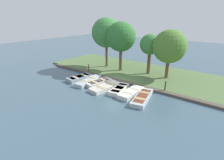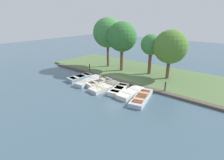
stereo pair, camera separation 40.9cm
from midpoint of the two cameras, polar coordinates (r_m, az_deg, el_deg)
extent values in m
plane|color=#425B6B|center=(18.18, -0.05, -1.14)|extent=(80.00, 80.00, 0.00)
cube|color=#567042|center=(22.10, 7.89, 2.84)|extent=(8.00, 24.00, 0.21)
cube|color=#51473D|center=(19.04, 2.12, 0.17)|extent=(1.35, 21.24, 0.20)
cube|color=#8C9EA8|center=(19.55, -11.13, 0.66)|extent=(2.93, 1.46, 0.41)
cube|color=#6B7F51|center=(19.49, -11.17, 1.18)|extent=(2.40, 1.16, 0.03)
cube|color=beige|center=(19.20, -12.48, 0.89)|extent=(0.40, 1.08, 0.03)
cube|color=beige|center=(19.77, -9.91, 1.62)|extent=(0.40, 1.08, 0.03)
cube|color=#B2BCC1|center=(18.50, -8.22, -0.36)|extent=(3.53, 1.41, 0.37)
cube|color=#994C33|center=(18.44, -8.24, 0.14)|extent=(2.89, 1.12, 0.03)
cube|color=tan|center=(17.96, -9.53, -0.39)|extent=(0.45, 0.94, 0.03)
cube|color=tan|center=(18.91, -7.03, 0.80)|extent=(0.45, 0.94, 0.03)
cube|color=silver|center=(17.97, -4.96, -0.83)|extent=(2.96, 1.69, 0.38)
cube|color=teal|center=(17.90, -4.97, -0.31)|extent=(2.42, 1.35, 0.03)
cube|color=tan|center=(17.62, -6.39, -0.60)|extent=(0.50, 1.04, 0.03)
cube|color=tan|center=(18.18, -3.60, 0.14)|extent=(0.50, 1.04, 0.03)
cube|color=beige|center=(16.87, -2.76, -2.30)|extent=(3.48, 1.57, 0.33)
cube|color=#4C709E|center=(16.81, -2.77, -1.82)|extent=(2.85, 1.24, 0.03)
cube|color=tan|center=(16.41, -4.40, -2.33)|extent=(0.46, 1.12, 0.03)
cube|color=tan|center=(17.21, -1.22, -1.18)|extent=(0.46, 1.12, 0.03)
cube|color=silver|center=(16.28, 1.64, -3.06)|extent=(2.87, 1.57, 0.37)
cube|color=beige|center=(16.21, 1.64, -2.51)|extent=(2.34, 1.25, 0.03)
cube|color=beige|center=(15.76, 0.89, -3.06)|extent=(0.46, 0.98, 0.03)
cube|color=beige|center=(16.64, 2.36, -1.80)|extent=(0.46, 0.98, 0.03)
cube|color=silver|center=(15.66, 5.54, -4.12)|extent=(2.97, 1.09, 0.37)
cube|color=beige|center=(15.59, 5.56, -3.55)|extent=(2.44, 0.85, 0.03)
cube|color=beige|center=(15.14, 4.42, -4.14)|extent=(0.30, 1.00, 0.03)
cube|color=beige|center=(16.02, 6.64, -2.82)|extent=(0.30, 1.00, 0.03)
cube|color=#B2BCC1|center=(14.90, 9.05, -5.65)|extent=(3.68, 1.85, 0.35)
cube|color=#994C33|center=(14.83, 9.08, -5.09)|extent=(3.00, 1.48, 0.03)
cube|color=tan|center=(14.24, 8.35, -6.05)|extent=(0.57, 1.05, 0.03)
cube|color=tan|center=(15.41, 9.77, -4.03)|extent=(0.57, 1.05, 0.03)
cylinder|color=#47382D|center=(21.72, -8.16, 3.64)|extent=(0.13, 0.13, 1.02)
sphere|color=#47382D|center=(21.58, -8.23, 4.99)|extent=(0.12, 0.12, 0.12)
cylinder|color=#47382D|center=(16.56, 16.28, -2.27)|extent=(0.13, 0.13, 1.02)
sphere|color=#47382D|center=(16.37, 16.46, -0.54)|extent=(0.12, 0.12, 0.12)
cylinder|color=brown|center=(23.45, -2.27, 8.28)|extent=(0.31, 0.31, 3.59)
sphere|color=#3D7F3D|center=(23.04, -2.37, 15.19)|extent=(3.75, 3.75, 3.75)
cylinder|color=brown|center=(21.69, 2.28, 6.99)|extent=(0.37, 0.37, 3.35)
sphere|color=#337033|center=(21.25, 2.38, 13.94)|extent=(3.50, 3.50, 3.50)
cylinder|color=brown|center=(20.80, 11.37, 5.52)|extent=(0.38, 0.38, 2.99)
sphere|color=#3D7F3D|center=(20.39, 11.79, 11.33)|extent=(2.32, 2.32, 2.32)
cylinder|color=brown|center=(19.78, 17.00, 3.82)|extent=(0.35, 0.35, 2.68)
sphere|color=#4C7A2D|center=(19.30, 17.69, 10.36)|extent=(3.47, 3.47, 3.47)
camera|label=1|loc=(0.20, -90.68, -0.25)|focal=28.00mm
camera|label=2|loc=(0.20, 89.32, 0.25)|focal=28.00mm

